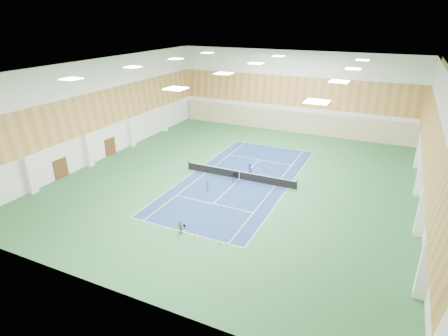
% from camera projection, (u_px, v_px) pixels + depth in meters
% --- Properties ---
extents(ground, '(40.00, 40.00, 0.00)m').
position_uv_depth(ground, '(239.00, 179.00, 41.12)').
color(ground, '#2A6337').
rests_on(ground, ground).
extents(room_shell, '(36.00, 40.00, 12.00)m').
position_uv_depth(room_shell, '(240.00, 126.00, 38.82)').
color(room_shell, white).
rests_on(room_shell, ground).
extents(wood_cladding, '(36.00, 40.00, 8.00)m').
position_uv_depth(wood_cladding, '(241.00, 107.00, 38.05)').
color(wood_cladding, '#C68C49').
rests_on(wood_cladding, room_shell).
extents(ceiling_light_grid, '(21.40, 25.40, 0.06)m').
position_uv_depth(ceiling_light_grid, '(241.00, 68.00, 36.55)').
color(ceiling_light_grid, silver).
rests_on(ceiling_light_grid, room_shell).
extents(court_surface, '(10.97, 23.77, 0.01)m').
position_uv_depth(court_surface, '(239.00, 179.00, 41.11)').
color(court_surface, navy).
rests_on(court_surface, ground).
extents(tennis_balls_scatter, '(10.57, 22.77, 0.07)m').
position_uv_depth(tennis_balls_scatter, '(239.00, 179.00, 41.10)').
color(tennis_balls_scatter, '#CADF26').
rests_on(tennis_balls_scatter, ground).
extents(tennis_net, '(12.80, 0.10, 1.10)m').
position_uv_depth(tennis_net, '(239.00, 174.00, 40.91)').
color(tennis_net, black).
rests_on(tennis_net, ground).
extents(back_curtain, '(35.40, 0.16, 3.20)m').
position_uv_depth(back_curtain, '(290.00, 121.00, 57.01)').
color(back_curtain, '#C6B793').
rests_on(back_curtain, ground).
extents(door_left_a, '(0.08, 1.80, 2.20)m').
position_uv_depth(door_left_a, '(61.00, 168.00, 41.05)').
color(door_left_a, '#593319').
rests_on(door_left_a, ground).
extents(door_left_b, '(0.08, 1.80, 2.20)m').
position_uv_depth(door_left_b, '(110.00, 147.00, 47.74)').
color(door_left_b, '#593319').
rests_on(door_left_b, ground).
extents(coach, '(0.81, 0.69, 1.88)m').
position_uv_depth(coach, '(250.00, 171.00, 40.88)').
color(coach, '#203C96').
rests_on(coach, ground).
extents(child_court, '(0.67, 0.58, 1.18)m').
position_uv_depth(child_court, '(207.00, 186.00, 38.10)').
color(child_court, '#9798A0').
rests_on(child_court, ground).
extents(child_apron, '(0.82, 0.60, 1.29)m').
position_uv_depth(child_apron, '(180.00, 227.00, 30.69)').
color(child_apron, tan).
rests_on(child_apron, ground).
extents(ball_cart, '(0.62, 0.62, 0.97)m').
position_uv_depth(ball_cart, '(235.00, 178.00, 40.18)').
color(ball_cart, black).
rests_on(ball_cart, ground).
extents(cone_svc_a, '(0.21, 0.21, 0.23)m').
position_uv_depth(cone_svc_a, '(189.00, 194.00, 37.41)').
color(cone_svc_a, '#DA5D0B').
rests_on(cone_svc_a, ground).
extents(cone_svc_b, '(0.19, 0.19, 0.21)m').
position_uv_depth(cone_svc_b, '(208.00, 199.00, 36.51)').
color(cone_svc_b, '#FB570D').
rests_on(cone_svc_b, ground).
extents(cone_svc_c, '(0.20, 0.20, 0.22)m').
position_uv_depth(cone_svc_c, '(222.00, 205.00, 35.40)').
color(cone_svc_c, '#F0400C').
rests_on(cone_svc_c, ground).
extents(cone_svc_d, '(0.23, 0.23, 0.25)m').
position_uv_depth(cone_svc_d, '(252.00, 208.00, 34.69)').
color(cone_svc_d, '#D9610B').
rests_on(cone_svc_d, ground).
extents(cone_base_a, '(0.19, 0.19, 0.21)m').
position_uv_depth(cone_base_a, '(142.00, 218.00, 33.05)').
color(cone_base_a, '#E9410C').
rests_on(cone_base_a, ground).
extents(cone_base_b, '(0.19, 0.19, 0.21)m').
position_uv_depth(cone_base_b, '(179.00, 226.00, 31.90)').
color(cone_base_b, '#E84F0C').
rests_on(cone_base_b, ground).
extents(cone_base_c, '(0.18, 0.18, 0.20)m').
position_uv_depth(cone_base_c, '(195.00, 238.00, 30.15)').
color(cone_base_c, '#FF420D').
rests_on(cone_base_c, ground).
extents(cone_base_d, '(0.21, 0.21, 0.23)m').
position_uv_depth(cone_base_d, '(219.00, 243.00, 29.40)').
color(cone_base_d, orange).
rests_on(cone_base_d, ground).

